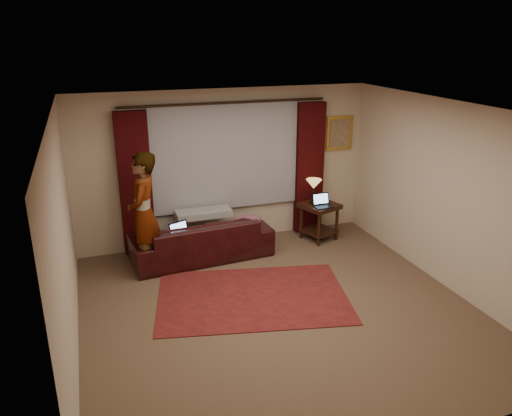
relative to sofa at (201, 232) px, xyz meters
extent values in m
cube|color=brown|center=(0.58, -1.89, -0.45)|extent=(5.00, 5.00, 0.01)
cube|color=silver|center=(0.58, -1.89, 2.15)|extent=(5.00, 5.00, 0.02)
cube|color=beige|center=(0.58, 0.61, 0.85)|extent=(5.00, 0.02, 2.60)
cube|color=beige|center=(0.58, -4.39, 0.85)|extent=(5.00, 0.02, 2.60)
cube|color=beige|center=(-1.92, -1.89, 0.85)|extent=(0.02, 5.00, 2.60)
cube|color=beige|center=(3.08, -1.89, 0.85)|extent=(0.02, 5.00, 2.60)
cube|color=#9999A0|center=(0.58, 0.55, 1.05)|extent=(2.50, 0.05, 1.80)
cube|color=black|center=(-0.92, 0.50, 0.73)|extent=(0.50, 0.14, 2.30)
cube|color=black|center=(2.08, 0.50, 0.73)|extent=(0.50, 0.14, 2.30)
cylinder|color=black|center=(0.58, 0.50, 1.93)|extent=(0.04, 0.04, 3.40)
cube|color=gold|center=(2.68, 0.58, 1.30)|extent=(0.50, 0.04, 0.60)
imported|color=black|center=(0.00, 0.00, 0.00)|extent=(2.28, 1.13, 0.89)
cube|color=gray|center=(0.10, 0.25, 0.46)|extent=(0.89, 0.36, 0.11)
ellipsoid|color=#744353|center=(0.75, -0.05, 0.10)|extent=(0.55, 0.48, 0.20)
cube|color=maroon|center=(0.36, -1.48, -0.44)|extent=(2.88, 2.23, 0.01)
cube|color=black|center=(2.11, 0.08, -0.12)|extent=(0.72, 0.72, 0.65)
imported|color=gray|center=(-0.89, -0.23, 0.48)|extent=(0.68, 0.68, 1.86)
camera|label=1|loc=(-1.57, -7.22, 3.01)|focal=35.00mm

